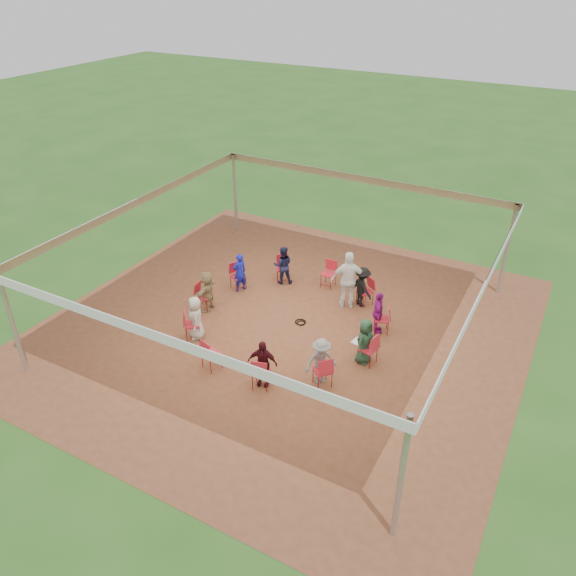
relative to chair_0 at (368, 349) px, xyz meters
The scene contains 26 objects.
ground 2.74m from the chair_0, behind, with size 80.00×80.00×0.00m, color #28571B.
dirt_patch 2.74m from the chair_0, behind, with size 13.00×13.00×0.00m, color brown.
tent 3.31m from the chair_0, behind, with size 10.33×10.33×3.00m.
chair_0 is the anchor object (origin of this frame).
chair_1 1.52m from the chair_0, 97.02° to the left, with size 0.42×0.44×0.90m, color red, non-canonical shape.
chair_2 2.92m from the chair_0, 113.39° to the left, with size 0.42×0.44×0.90m, color red, non-canonical shape.
chair_3 4.08m from the chair_0, 129.75° to the left, with size 0.42×0.44×0.90m, color red, non-canonical shape.
chair_4 4.91m from the chair_0, 146.11° to the left, with size 0.42×0.44×0.90m, color red, non-canonical shape.
chair_5 5.34m from the chair_0, 162.48° to the left, with size 0.42×0.44×0.90m, color red, non-canonical shape.
chair_6 5.34m from the chair_0, behind, with size 0.42×0.44×0.90m, color red, non-canonical shape.
chair_7 4.91m from the chair_0, 164.80° to the right, with size 0.42×0.44×0.90m, color red, non-canonical shape.
chair_8 4.08m from the chair_0, 148.43° to the right, with size 0.42×0.44×0.90m, color red, non-canonical shape.
chair_9 2.92m from the chair_0, 132.07° to the right, with size 0.42×0.44×0.90m, color red, non-canonical shape.
chair_10 1.52m from the chair_0, 115.70° to the right, with size 0.42×0.44×0.90m, color red, non-canonical shape.
person_seated_0 0.24m from the chair_0, behind, with size 0.63×0.35×1.30m, color #22442D.
person_seated_1 1.51m from the chair_0, 101.45° to the left, with size 0.76×0.39×1.30m, color #9C1884.
person_seated_2 2.86m from the chair_0, 115.41° to the left, with size 0.84×0.41×1.30m, color black.
person_seated_3 4.81m from the chair_0, 146.71° to the left, with size 0.63×0.36×1.30m, color #181B3B.
person_seated_4 5.23m from the chair_0, 162.66° to the left, with size 0.47×0.31×1.30m, color #121AA1.
person_seated_5 5.23m from the chair_0, behind, with size 1.20×0.45×1.30m, color #A08A5D.
person_seated_6 4.81m from the chair_0, 165.39° to the right, with size 0.63×0.35×1.30m, color beige.
person_seated_7 2.86m from the chair_0, 134.09° to the right, with size 0.76×0.39×1.30m, color #3F0D15.
person_seated_8 1.51m from the chair_0, 120.13° to the right, with size 0.84×0.41×1.30m, color gray.
standing_person 2.84m from the chair_0, 124.30° to the left, with size 1.08×0.55×1.85m, color white.
cable_coil 2.58m from the chair_0, 161.34° to the left, with size 0.38×0.38×0.03m.
laptop 0.33m from the chair_0, behind, with size 0.31×0.37×0.23m.
Camera 1 is at (6.47, -11.78, 9.33)m, focal length 35.00 mm.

